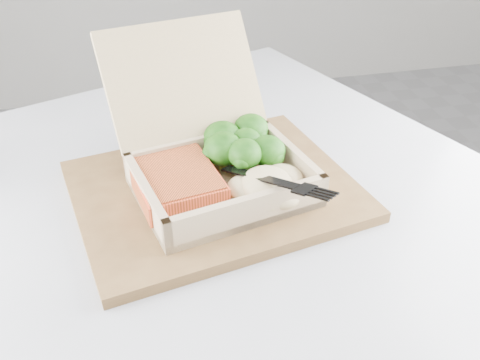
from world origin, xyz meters
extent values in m
cube|color=#A7A9B1|center=(-0.25, 0.02, 0.74)|extent=(1.10, 1.10, 0.03)
cube|color=brown|center=(-0.21, 0.06, 0.76)|extent=(0.40, 0.34, 0.02)
cube|color=tan|center=(-0.20, 0.04, 0.77)|extent=(0.24, 0.20, 0.01)
cube|color=tan|center=(-0.30, 0.02, 0.79)|extent=(0.05, 0.16, 0.04)
cube|color=tan|center=(-0.11, 0.06, 0.79)|extent=(0.05, 0.16, 0.04)
cube|color=tan|center=(-0.19, -0.03, 0.79)|extent=(0.21, 0.06, 0.04)
cube|color=tan|center=(-0.22, 0.12, 0.79)|extent=(0.21, 0.06, 0.04)
cube|color=tan|center=(-0.23, 0.16, 0.87)|extent=(0.22, 0.14, 0.14)
cube|color=#F85430|center=(-0.26, 0.05, 0.79)|extent=(0.12, 0.15, 0.03)
ellipsoid|color=beige|center=(-0.16, 0.01, 0.79)|extent=(0.10, 0.09, 0.04)
cube|color=black|center=(-0.20, 0.06, 0.81)|extent=(0.08, 0.11, 0.03)
cube|color=black|center=(-0.15, -0.02, 0.81)|extent=(0.05, 0.06, 0.01)
cube|color=silver|center=(-0.27, 0.23, 0.75)|extent=(0.09, 0.14, 0.00)
camera|label=1|loc=(-0.31, -0.50, 1.16)|focal=40.00mm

